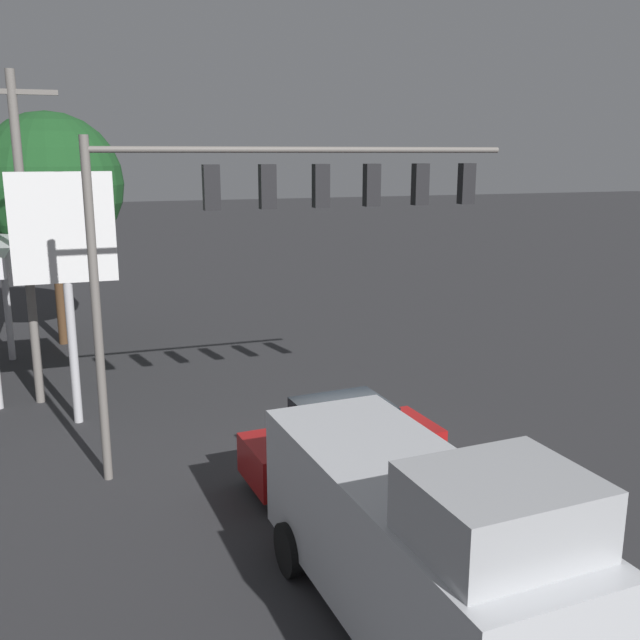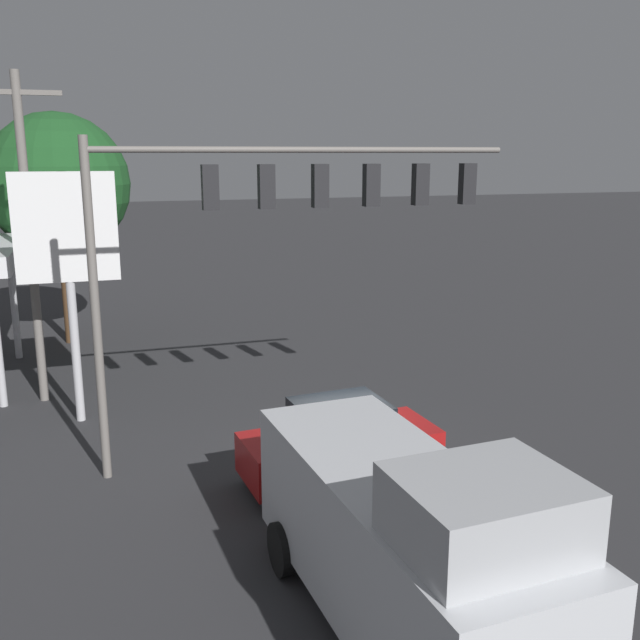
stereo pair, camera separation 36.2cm
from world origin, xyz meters
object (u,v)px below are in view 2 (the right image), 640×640
object	(u,v)px
price_sign	(67,240)
delivery_truck	(405,541)
utility_pole	(29,233)
street_tree	(58,185)
traffic_signal_assembly	(284,209)
sedan_far	(340,444)

from	to	relation	value
price_sign	delivery_truck	bearing A→B (deg)	112.82
utility_pole	delivery_truck	size ratio (longest dim) A/B	1.38
utility_pole	street_tree	bearing A→B (deg)	-95.19
traffic_signal_assembly	delivery_truck	distance (m)	8.56
utility_pole	delivery_truck	world-z (taller)	utility_pole
street_tree	sedan_far	bearing A→B (deg)	112.06
price_sign	street_tree	world-z (taller)	street_tree
traffic_signal_assembly	street_tree	distance (m)	14.06
utility_pole	delivery_truck	bearing A→B (deg)	113.46
traffic_signal_assembly	utility_pole	world-z (taller)	utility_pole
traffic_signal_assembly	sedan_far	world-z (taller)	traffic_signal_assembly
sedan_far	traffic_signal_assembly	bearing A→B (deg)	-74.61
sedan_far	delivery_truck	world-z (taller)	delivery_truck
price_sign	sedan_far	bearing A→B (deg)	133.53
price_sign	street_tree	distance (m)	9.12
sedan_far	street_tree	world-z (taller)	street_tree
utility_pole	price_sign	bearing A→B (deg)	116.82
utility_pole	delivery_truck	xyz separation A→B (m)	(-5.83, 13.43, -3.37)
sedan_far	price_sign	bearing A→B (deg)	-51.01
traffic_signal_assembly	utility_pole	distance (m)	8.58
price_sign	sedan_far	size ratio (longest dim) A/B	1.52
utility_pole	sedan_far	distance (m)	11.25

